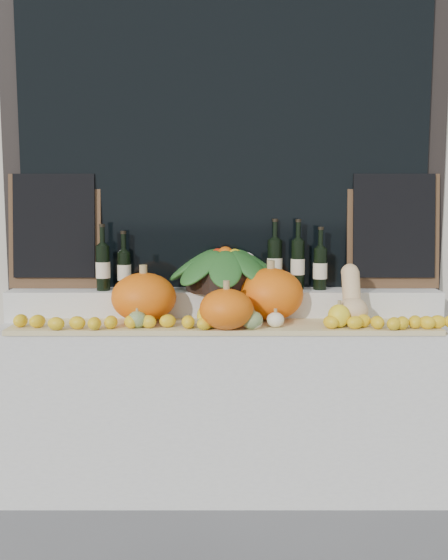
% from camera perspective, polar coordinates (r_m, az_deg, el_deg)
% --- Properties ---
extents(storefront_facade, '(7.00, 0.94, 4.50)m').
position_cam_1_polar(storefront_facade, '(3.96, -0.00, 17.94)').
color(storefront_facade, beige).
rests_on(storefront_facade, ground).
extents(display_sill, '(2.30, 0.55, 0.88)m').
position_cam_1_polar(display_sill, '(3.35, -0.00, -11.43)').
color(display_sill, silver).
rests_on(display_sill, ground).
extents(rear_tier, '(2.30, 0.25, 0.16)m').
position_cam_1_polar(rear_tier, '(3.37, -0.00, -2.20)').
color(rear_tier, silver).
rests_on(rear_tier, display_sill).
extents(straw_bedding, '(2.10, 0.32, 0.02)m').
position_cam_1_polar(straw_bedding, '(3.11, 0.00, -4.28)').
color(straw_bedding, tan).
rests_on(straw_bedding, display_sill).
extents(pumpkin_left, '(0.39, 0.39, 0.25)m').
position_cam_1_polar(pumpkin_left, '(3.18, -7.35, -1.58)').
color(pumpkin_left, orange).
rests_on(pumpkin_left, straw_bedding).
extents(pumpkin_right, '(0.40, 0.40, 0.27)m').
position_cam_1_polar(pumpkin_right, '(3.21, 4.28, -1.29)').
color(pumpkin_right, orange).
rests_on(pumpkin_right, straw_bedding).
extents(pumpkin_center, '(0.29, 0.29, 0.19)m').
position_cam_1_polar(pumpkin_center, '(2.97, 0.22, -2.67)').
color(pumpkin_center, orange).
rests_on(pumpkin_center, straw_bedding).
extents(butternut_squash, '(0.15, 0.21, 0.29)m').
position_cam_1_polar(butternut_squash, '(3.17, 11.61, -1.77)').
color(butternut_squash, '#DEB682').
rests_on(butternut_squash, straw_bedding).
extents(decorative_gourds, '(1.08, 0.15, 0.14)m').
position_cam_1_polar(decorative_gourds, '(3.01, 1.88, -3.50)').
color(decorative_gourds, '#2A5C1B').
rests_on(decorative_gourds, straw_bedding).
extents(lemon_heap, '(2.20, 0.16, 0.06)m').
position_cam_1_polar(lemon_heap, '(3.00, 0.00, -3.87)').
color(lemon_heap, yellow).
rests_on(lemon_heap, straw_bedding).
extents(produce_bowl, '(0.65, 0.65, 0.24)m').
position_cam_1_polar(produce_bowl, '(3.33, 0.13, 1.08)').
color(produce_bowl, black).
rests_on(produce_bowl, rear_tier).
extents(wine_bottle_far_left, '(0.08, 0.08, 0.35)m').
position_cam_1_polar(wine_bottle_far_left, '(3.37, -11.01, 1.17)').
color(wine_bottle_far_left, black).
rests_on(wine_bottle_far_left, rear_tier).
extents(wine_bottle_near_left, '(0.08, 0.08, 0.31)m').
position_cam_1_polar(wine_bottle_near_left, '(3.41, -9.12, 0.95)').
color(wine_bottle_near_left, black).
rests_on(wine_bottle_near_left, rear_tier).
extents(wine_bottle_tall, '(0.08, 0.08, 0.38)m').
position_cam_1_polar(wine_bottle_tall, '(3.41, 4.66, 1.55)').
color(wine_bottle_tall, black).
rests_on(wine_bottle_tall, rear_tier).
extents(wine_bottle_near_right, '(0.08, 0.08, 0.38)m').
position_cam_1_polar(wine_bottle_near_right, '(3.38, 6.76, 1.48)').
color(wine_bottle_near_right, black).
rests_on(wine_bottle_near_right, rear_tier).
extents(wine_bottle_far_right, '(0.08, 0.08, 0.34)m').
position_cam_1_polar(wine_bottle_far_right, '(3.38, 8.78, 1.10)').
color(wine_bottle_far_right, black).
rests_on(wine_bottle_far_right, rear_tier).
extents(chalkboard_left, '(0.50, 0.09, 0.62)m').
position_cam_1_polar(chalkboard_left, '(3.51, -15.23, 4.55)').
color(chalkboard_left, '#4C331E').
rests_on(chalkboard_left, rear_tier).
extents(chalkboard_right, '(0.50, 0.09, 0.62)m').
position_cam_1_polar(chalkboard_right, '(3.51, 15.23, 4.55)').
color(chalkboard_right, '#4C331E').
rests_on(chalkboard_right, rear_tier).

